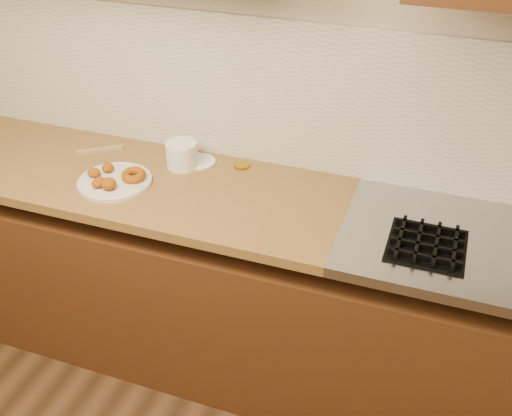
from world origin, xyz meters
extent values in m
cube|color=tan|center=(0.00, 2.00, 1.35)|extent=(4.00, 0.02, 2.70)
cube|color=#4C240F|center=(0.00, 1.69, 0.39)|extent=(3.60, 0.60, 0.77)
cube|color=olive|center=(-0.65, 1.69, 0.88)|extent=(2.30, 0.62, 0.04)
cube|color=beige|center=(0.00, 1.99, 1.20)|extent=(3.60, 0.02, 0.60)
cube|color=black|center=(0.80, 1.61, 0.90)|extent=(0.26, 0.26, 0.01)
cube|color=black|center=(0.71, 1.61, 0.92)|extent=(0.01, 0.24, 0.02)
cube|color=black|center=(0.80, 1.52, 0.92)|extent=(0.24, 0.01, 0.02)
cube|color=black|center=(0.77, 1.61, 0.92)|extent=(0.01, 0.24, 0.02)
cube|color=black|center=(0.80, 1.58, 0.92)|extent=(0.24, 0.01, 0.02)
cube|color=black|center=(0.83, 1.61, 0.92)|extent=(0.01, 0.24, 0.02)
cube|color=black|center=(0.80, 1.64, 0.92)|extent=(0.24, 0.01, 0.02)
cube|color=black|center=(0.89, 1.61, 0.92)|extent=(0.01, 0.24, 0.02)
cube|color=black|center=(0.80, 1.70, 0.92)|extent=(0.24, 0.01, 0.02)
cylinder|color=beige|center=(-0.41, 1.61, 0.91)|extent=(0.29, 0.29, 0.02)
torus|color=#A04900|center=(-0.34, 1.65, 0.93)|extent=(0.12, 0.12, 0.04)
ellipsoid|color=#A04900|center=(-0.47, 1.66, 0.94)|extent=(0.05, 0.06, 0.04)
ellipsoid|color=#A04900|center=(-0.50, 1.61, 0.93)|extent=(0.07, 0.07, 0.04)
ellipsoid|color=#A04900|center=(-0.44, 1.55, 0.94)|extent=(0.06, 0.07, 0.04)
ellipsoid|color=#A04900|center=(-0.39, 1.55, 0.94)|extent=(0.08, 0.08, 0.05)
cylinder|color=white|center=(-0.22, 1.83, 0.95)|extent=(0.17, 0.17, 0.11)
cylinder|color=white|center=(-0.16, 1.88, 0.90)|extent=(0.17, 0.17, 0.01)
cylinder|color=#AC7B16|center=(0.02, 1.91, 0.91)|extent=(0.08, 0.08, 0.01)
cube|color=#998051|center=(-0.61, 1.82, 0.91)|extent=(0.18, 0.14, 0.02)
camera|label=1|loc=(0.80, -0.11, 2.13)|focal=42.00mm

